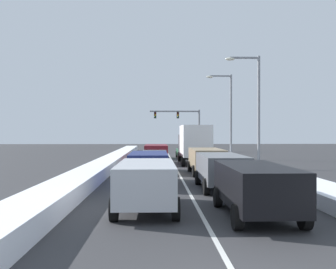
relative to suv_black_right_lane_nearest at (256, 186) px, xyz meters
name	(u,v)px	position (x,y,z in m)	size (l,w,h in m)	color
ground_plane	(178,172)	(-1.72, 14.11, -1.02)	(133.50, 133.50, 0.00)	#333335
lane_stripe_between_right_lane_and_center_lane	(175,166)	(-1.72, 19.24, -1.01)	(0.14, 56.48, 0.01)	silver
snow_bank_right_shoulder	(238,162)	(3.58, 19.24, -0.74)	(2.07, 56.48, 0.55)	white
snow_bank_left_shoulder	(110,162)	(-7.02, 19.24, -0.66)	(1.69, 56.48, 0.71)	white
suv_black_right_lane_nearest	(256,186)	(0.00, 0.00, 0.00)	(2.16, 4.90, 1.67)	black
suv_gray_right_lane_second	(221,168)	(-0.08, 6.06, 0.00)	(2.16, 4.90, 1.67)	slate
suv_tan_right_lane_third	(206,159)	(0.08, 12.79, 0.00)	(2.16, 4.90, 1.67)	#937F60
box_truck_right_lane_fourth	(194,142)	(0.07, 20.97, 0.88)	(2.53, 7.20, 3.36)	#38383D
sedan_green_right_lane_fifth	(186,151)	(-0.08, 28.51, -0.25)	(2.00, 4.50, 1.51)	#1E5633
suv_silver_center_lane_nearest	(146,181)	(-3.57, 1.21, 0.00)	(2.16, 4.90, 1.67)	#B7BABF
suv_navy_center_lane_second	(149,165)	(-3.63, 8.01, 0.00)	(2.16, 4.90, 1.67)	navy
sedan_white_center_lane_third	(154,161)	(-3.36, 14.17, -0.25)	(2.00, 4.50, 1.51)	silver
suv_maroon_center_lane_fourth	(156,152)	(-3.25, 21.27, 0.00)	(2.16, 4.90, 1.67)	maroon
sedan_red_center_lane_fifth	(153,152)	(-3.57, 27.79, -0.25)	(2.00, 4.50, 1.51)	maroon
traffic_light_gantry	(184,121)	(0.85, 44.90, 3.48)	(7.54, 0.47, 6.20)	slate
street_lamp_right_near	(254,102)	(4.25, 16.68, 4.10)	(2.66, 0.36, 8.61)	gray
street_lamp_right_mid	(228,109)	(4.13, 26.95, 4.17)	(2.66, 0.36, 8.74)	gray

